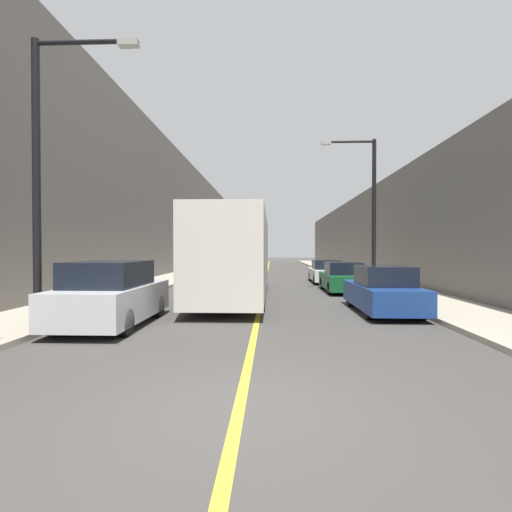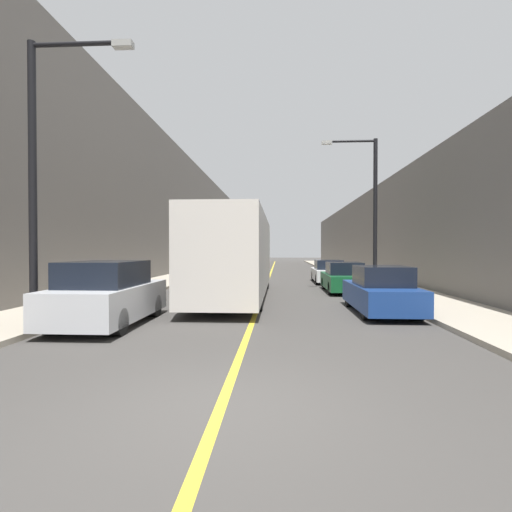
{
  "view_description": "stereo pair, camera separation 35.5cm",
  "coord_description": "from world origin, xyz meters",
  "px_view_note": "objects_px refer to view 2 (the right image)",
  "views": [
    {
      "loc": [
        0.43,
        -5.22,
        2.11
      ],
      "look_at": [
        -0.28,
        12.92,
        1.82
      ],
      "focal_mm": 28.0,
      "sensor_mm": 36.0,
      "label": 1
    },
    {
      "loc": [
        0.79,
        -5.2,
        2.11
      ],
      "look_at": [
        -0.28,
        12.92,
        1.82
      ],
      "focal_mm": 28.0,
      "sensor_mm": 36.0,
      "label": 2
    }
  ],
  "objects_px": {
    "parked_suv_left": "(108,295)",
    "bus": "(237,254)",
    "car_right_far": "(328,272)",
    "car_right_near": "(381,292)",
    "car_right_mid": "(344,279)",
    "street_lamp_left": "(42,163)",
    "street_lamp_right": "(370,203)"
  },
  "relations": [
    {
      "from": "parked_suv_left",
      "to": "car_right_mid",
      "type": "bearing_deg",
      "value": 48.95
    },
    {
      "from": "parked_suv_left",
      "to": "street_lamp_left",
      "type": "relative_size",
      "value": 0.62
    },
    {
      "from": "parked_suv_left",
      "to": "car_right_far",
      "type": "relative_size",
      "value": 0.95
    },
    {
      "from": "car_right_mid",
      "to": "car_right_near",
      "type": "bearing_deg",
      "value": -88.41
    },
    {
      "from": "bus",
      "to": "street_lamp_left",
      "type": "height_order",
      "value": "street_lamp_left"
    },
    {
      "from": "car_right_far",
      "to": "street_lamp_right",
      "type": "xyz_separation_m",
      "value": [
        1.35,
        -5.71,
        3.72
      ]
    },
    {
      "from": "parked_suv_left",
      "to": "street_lamp_left",
      "type": "distance_m",
      "value": 3.83
    },
    {
      "from": "car_right_mid",
      "to": "car_right_far",
      "type": "distance_m",
      "value": 5.58
    },
    {
      "from": "bus",
      "to": "car_right_near",
      "type": "xyz_separation_m",
      "value": [
        5.24,
        -4.12,
        -1.19
      ]
    },
    {
      "from": "bus",
      "to": "parked_suv_left",
      "type": "height_order",
      "value": "bus"
    },
    {
      "from": "parked_suv_left",
      "to": "car_right_near",
      "type": "relative_size",
      "value": 0.99
    },
    {
      "from": "bus",
      "to": "parked_suv_left",
      "type": "relative_size",
      "value": 2.81
    },
    {
      "from": "street_lamp_left",
      "to": "bus",
      "type": "bearing_deg",
      "value": 61.98
    },
    {
      "from": "parked_suv_left",
      "to": "bus",
      "type": "bearing_deg",
      "value": 66.55
    },
    {
      "from": "car_right_mid",
      "to": "bus",
      "type": "bearing_deg",
      "value": -154.32
    },
    {
      "from": "parked_suv_left",
      "to": "car_right_far",
      "type": "bearing_deg",
      "value": 61.85
    },
    {
      "from": "car_right_mid",
      "to": "street_lamp_left",
      "type": "height_order",
      "value": "street_lamp_left"
    },
    {
      "from": "street_lamp_left",
      "to": "street_lamp_right",
      "type": "height_order",
      "value": "street_lamp_right"
    },
    {
      "from": "car_right_mid",
      "to": "car_right_far",
      "type": "xyz_separation_m",
      "value": [
        -0.09,
        5.58,
        -0.01
      ]
    },
    {
      "from": "bus",
      "to": "car_right_near",
      "type": "distance_m",
      "value": 6.77
    },
    {
      "from": "car_right_mid",
      "to": "parked_suv_left",
      "type": "bearing_deg",
      "value": -131.05
    },
    {
      "from": "car_right_far",
      "to": "street_lamp_left",
      "type": "relative_size",
      "value": 0.65
    },
    {
      "from": "parked_suv_left",
      "to": "street_lamp_left",
      "type": "xyz_separation_m",
      "value": [
        -1.22,
        -1.05,
        3.47
      ]
    },
    {
      "from": "car_right_near",
      "to": "car_right_mid",
      "type": "distance_m",
      "value": 6.56
    },
    {
      "from": "bus",
      "to": "car_right_far",
      "type": "height_order",
      "value": "bus"
    },
    {
      "from": "car_right_near",
      "to": "street_lamp_left",
      "type": "height_order",
      "value": "street_lamp_left"
    },
    {
      "from": "parked_suv_left",
      "to": "car_right_near",
      "type": "bearing_deg",
      "value": 17.71
    },
    {
      "from": "car_right_near",
      "to": "bus",
      "type": "bearing_deg",
      "value": 141.8
    },
    {
      "from": "bus",
      "to": "car_right_far",
      "type": "bearing_deg",
      "value": 58.19
    },
    {
      "from": "car_right_mid",
      "to": "street_lamp_left",
      "type": "distance_m",
      "value": 14.22
    },
    {
      "from": "parked_suv_left",
      "to": "street_lamp_left",
      "type": "bearing_deg",
      "value": -139.25
    },
    {
      "from": "car_right_mid",
      "to": "street_lamp_right",
      "type": "distance_m",
      "value": 3.92
    }
  ]
}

